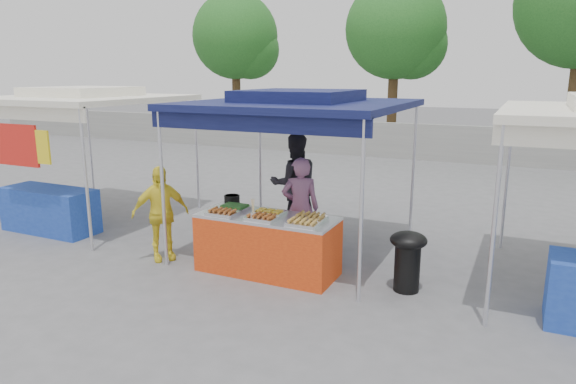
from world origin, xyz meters
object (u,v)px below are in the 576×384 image
at_px(wok_burner, 408,256).
at_px(customer_person, 160,213).
at_px(helper_man, 295,184).
at_px(cooking_pot, 232,200).
at_px(vendor_woman, 300,208).
at_px(vendor_table, 267,244).

distance_m(wok_burner, customer_person, 3.72).
bearing_deg(helper_man, cooking_pot, 42.97).
xyz_separation_m(cooking_pot, helper_man, (0.36, 1.55, -0.02)).
xyz_separation_m(wok_burner, vendor_woman, (-1.79, 0.57, 0.31)).
relative_size(wok_burner, customer_person, 0.56).
bearing_deg(vendor_table, cooking_pot, 155.09).
bearing_deg(vendor_woman, wok_burner, 139.01).
bearing_deg(vendor_woman, cooking_pot, -0.40).
distance_m(cooking_pot, wok_burner, 2.80).
xyz_separation_m(wok_burner, helper_man, (-2.41, 1.70, 0.42)).
bearing_deg(helper_man, customer_person, 24.75).
relative_size(cooking_pot, wok_burner, 0.29).
xyz_separation_m(vendor_table, wok_burner, (1.96, 0.21, 0.06)).
xyz_separation_m(cooking_pot, vendor_woman, (0.97, 0.41, -0.12)).
bearing_deg(vendor_woman, helper_man, -84.98).
xyz_separation_m(vendor_table, helper_man, (-0.44, 1.92, 0.48)).
height_order(wok_burner, customer_person, customer_person).
distance_m(wok_burner, helper_man, 2.98).
relative_size(vendor_table, cooking_pot, 8.41).
bearing_deg(wok_burner, vendor_table, -153.92).
distance_m(vendor_table, vendor_woman, 0.88).
distance_m(vendor_table, wok_burner, 1.97).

